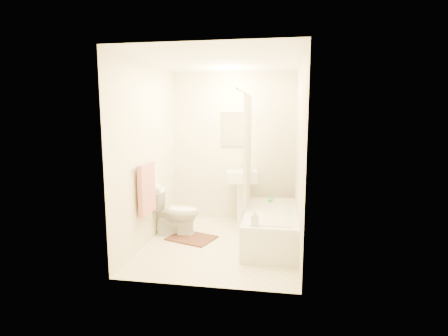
% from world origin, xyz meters
% --- Properties ---
extents(floor, '(2.40, 2.40, 0.00)m').
position_xyz_m(floor, '(0.00, 0.00, 0.00)').
color(floor, beige).
rests_on(floor, ground).
extents(ceiling, '(2.40, 2.40, 0.00)m').
position_xyz_m(ceiling, '(0.00, 0.00, 2.40)').
color(ceiling, white).
rests_on(ceiling, ground).
extents(wall_back, '(2.00, 0.02, 2.40)m').
position_xyz_m(wall_back, '(0.00, 1.20, 1.20)').
color(wall_back, beige).
rests_on(wall_back, ground).
extents(wall_left, '(0.02, 2.40, 2.40)m').
position_xyz_m(wall_left, '(-1.00, 0.00, 1.20)').
color(wall_left, beige).
rests_on(wall_left, ground).
extents(wall_right, '(0.02, 2.40, 2.40)m').
position_xyz_m(wall_right, '(1.00, 0.00, 1.20)').
color(wall_right, beige).
rests_on(wall_right, ground).
extents(mirror, '(0.40, 0.03, 0.55)m').
position_xyz_m(mirror, '(0.00, 1.18, 1.50)').
color(mirror, white).
rests_on(mirror, wall_back).
extents(curtain_rod, '(0.03, 1.70, 0.03)m').
position_xyz_m(curtain_rod, '(0.30, 0.10, 2.00)').
color(curtain_rod, silver).
rests_on(curtain_rod, wall_back).
extents(shower_curtain, '(0.04, 0.80, 1.55)m').
position_xyz_m(shower_curtain, '(0.30, 0.50, 1.22)').
color(shower_curtain, silver).
rests_on(shower_curtain, curtain_rod).
extents(towel_bar, '(0.02, 0.60, 0.02)m').
position_xyz_m(towel_bar, '(-0.96, -0.25, 1.10)').
color(towel_bar, silver).
rests_on(towel_bar, wall_left).
extents(towel, '(0.06, 0.45, 0.66)m').
position_xyz_m(towel, '(-0.93, -0.25, 0.78)').
color(towel, '#CC7266').
rests_on(towel, towel_bar).
extents(toilet_paper, '(0.11, 0.12, 0.12)m').
position_xyz_m(toilet_paper, '(-0.93, 0.12, 0.70)').
color(toilet_paper, white).
rests_on(toilet_paper, wall_left).
extents(toilet, '(0.70, 0.43, 0.66)m').
position_xyz_m(toilet, '(-0.72, 0.27, 0.33)').
color(toilet, silver).
rests_on(toilet, floor).
extents(sink, '(0.53, 0.45, 0.92)m').
position_xyz_m(sink, '(0.17, 0.95, 0.46)').
color(sink, white).
rests_on(sink, floor).
extents(bathtub, '(0.68, 1.56, 0.44)m').
position_xyz_m(bathtub, '(0.66, 0.18, 0.22)').
color(bathtub, silver).
rests_on(bathtub, floor).
extents(bath_mat, '(0.74, 0.64, 0.02)m').
position_xyz_m(bath_mat, '(-0.44, 0.12, 0.01)').
color(bath_mat, '#51291A').
rests_on(bath_mat, floor).
extents(soap_bottle, '(0.10, 0.10, 0.19)m').
position_xyz_m(soap_bottle, '(0.48, -0.48, 0.53)').
color(soap_bottle, white).
rests_on(soap_bottle, bathtub).
extents(scrub_brush, '(0.07, 0.22, 0.04)m').
position_xyz_m(scrub_brush, '(0.64, 0.73, 0.46)').
color(scrub_brush, green).
rests_on(scrub_brush, bathtub).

